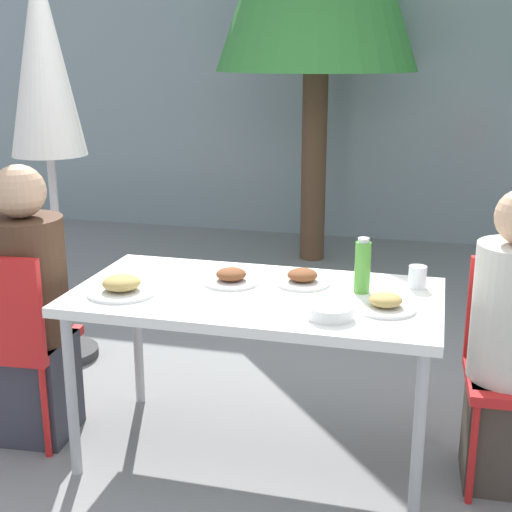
% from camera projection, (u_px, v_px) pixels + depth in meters
% --- Properties ---
extents(ground_plane, '(24.00, 24.00, 0.00)m').
position_uv_depth(ground_plane, '(256.00, 454.00, 3.04)').
color(ground_plane, gray).
extents(building_facade, '(10.00, 0.20, 3.00)m').
position_uv_depth(building_facade, '(369.00, 70.00, 6.29)').
color(building_facade, '#89999E').
rests_on(building_facade, ground).
extents(dining_table, '(1.46, 0.76, 0.73)m').
position_uv_depth(dining_table, '(256.00, 306.00, 2.86)').
color(dining_table, white).
rests_on(dining_table, ground).
extents(chair_left, '(0.43, 0.43, 0.88)m').
position_uv_depth(chair_left, '(11.00, 332.00, 3.00)').
color(chair_left, red).
rests_on(chair_left, ground).
extents(person_left, '(0.33, 0.33, 1.22)m').
position_uv_depth(person_left, '(30.00, 312.00, 3.05)').
color(person_left, '#383842').
rests_on(person_left, ground).
extents(person_right, '(0.31, 0.31, 1.19)m').
position_uv_depth(person_right, '(510.00, 349.00, 2.69)').
color(person_right, '#473D33').
rests_on(person_right, ground).
extents(closed_umbrella, '(0.39, 0.39, 2.14)m').
position_uv_depth(closed_umbrella, '(44.00, 72.00, 3.59)').
color(closed_umbrella, '#333333').
rests_on(closed_umbrella, ground).
extents(plate_0, '(0.23, 0.23, 0.06)m').
position_uv_depth(plate_0, '(231.00, 278.00, 2.95)').
color(plate_0, white).
rests_on(plate_0, dining_table).
extents(plate_1, '(0.23, 0.23, 0.06)m').
position_uv_depth(plate_1, '(385.00, 304.00, 2.64)').
color(plate_1, white).
rests_on(plate_1, dining_table).
extents(plate_2, '(0.28, 0.28, 0.07)m').
position_uv_depth(plate_2, '(122.00, 287.00, 2.82)').
color(plate_2, white).
rests_on(plate_2, dining_table).
extents(plate_3, '(0.23, 0.23, 0.06)m').
position_uv_depth(plate_3, '(302.00, 278.00, 2.94)').
color(plate_3, white).
rests_on(plate_3, dining_table).
extents(bottle, '(0.06, 0.06, 0.22)m').
position_uv_depth(bottle, '(363.00, 266.00, 2.81)').
color(bottle, '#51A338').
rests_on(bottle, dining_table).
extents(drinking_cup, '(0.07, 0.07, 0.09)m').
position_uv_depth(drinking_cup, '(417.00, 277.00, 2.89)').
color(drinking_cup, white).
rests_on(drinking_cup, dining_table).
extents(salad_bowl, '(0.17, 0.17, 0.05)m').
position_uv_depth(salad_bowl, '(330.00, 311.00, 2.56)').
color(salad_bowl, white).
rests_on(salad_bowl, dining_table).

